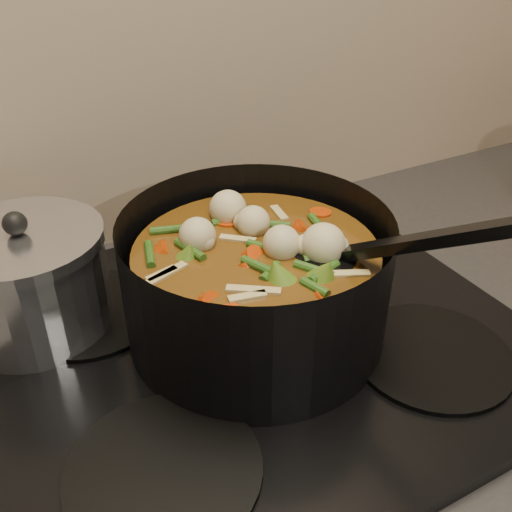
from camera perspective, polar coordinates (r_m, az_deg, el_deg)
name	(u,v)px	position (r m, az deg, el deg)	size (l,w,h in m)	color
stovetop	(253,340)	(0.69, -0.34, -8.37)	(0.62, 0.54, 0.03)	black
stockpot	(257,282)	(0.65, 0.06, -2.60)	(0.35, 0.40, 0.22)	black
saucepan	(30,280)	(0.71, -21.70, -2.26)	(0.19, 0.19, 0.15)	silver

